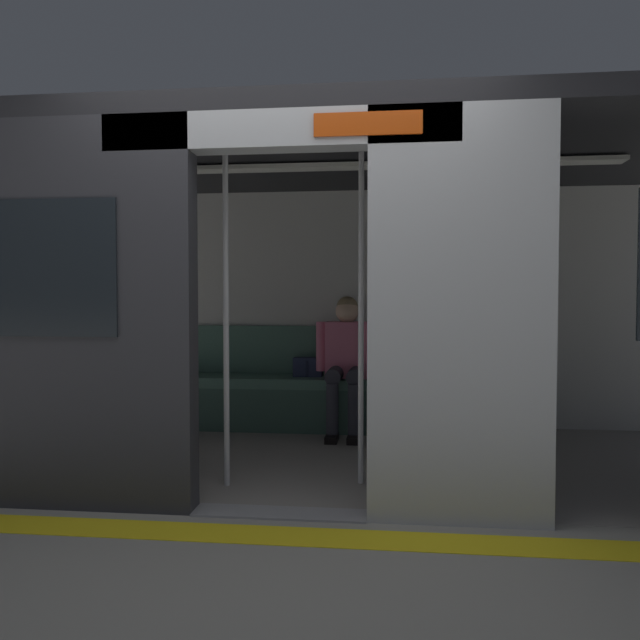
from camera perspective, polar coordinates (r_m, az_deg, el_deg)
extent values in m
plane|color=gray|center=(3.48, -3.85, -17.95)|extent=(60.00, 60.00, 0.00)
cube|color=yellow|center=(3.20, -4.85, -19.71)|extent=(8.00, 0.24, 0.01)
cube|color=#ADAFB5|center=(3.22, 13.13, 0.33)|extent=(0.96, 0.12, 2.19)
cube|color=black|center=(3.21, 13.19, 5.01)|extent=(0.53, 0.02, 0.55)
cube|color=black|center=(3.72, -26.49, 4.44)|extent=(1.10, 0.02, 0.76)
cube|color=#ADAFB5|center=(3.39, -3.94, 17.48)|extent=(1.92, 0.16, 0.20)
cube|color=#BF3F0C|center=(3.25, 4.56, 18.13)|extent=(0.56, 0.02, 0.12)
cube|color=black|center=(4.59, -1.16, 15.44)|extent=(6.40, 2.58, 0.12)
cube|color=gray|center=(4.62, -1.14, -12.80)|extent=(6.08, 2.42, 0.01)
cube|color=silver|center=(5.67, 0.43, 1.12)|extent=(6.08, 0.10, 2.19)
cube|color=#4C7566|center=(5.63, 0.37, -2.87)|extent=(3.52, 0.06, 0.45)
cube|color=white|center=(4.57, -1.16, 14.34)|extent=(4.48, 0.16, 0.03)
cube|color=gray|center=(3.47, -3.85, -17.85)|extent=(0.96, 0.19, 0.01)
cube|color=#4C7566|center=(5.44, 0.13, -5.90)|extent=(3.28, 0.44, 0.09)
cube|color=#39574C|center=(5.28, -0.11, -8.78)|extent=(3.28, 0.04, 0.39)
cube|color=pink|center=(5.37, 2.60, -2.84)|extent=(0.38, 0.23, 0.50)
sphere|color=beige|center=(5.35, 2.61, 0.84)|extent=(0.21, 0.21, 0.21)
sphere|color=#997F59|center=(5.36, 2.62, 1.23)|extent=(0.19, 0.19, 0.19)
cylinder|color=pink|center=(5.32, 5.10, -2.57)|extent=(0.08, 0.08, 0.44)
cylinder|color=pink|center=(5.36, 0.07, -2.53)|extent=(0.08, 0.08, 0.44)
cylinder|color=#2D2D38|center=(5.18, 3.41, -5.24)|extent=(0.14, 0.40, 0.14)
cylinder|color=#2D2D38|center=(5.20, 1.42, -5.22)|extent=(0.14, 0.40, 0.14)
cylinder|color=#2D2D38|center=(5.03, 3.25, -8.58)|extent=(0.10, 0.10, 0.44)
cylinder|color=#2D2D38|center=(5.05, 1.18, -8.55)|extent=(0.10, 0.10, 0.44)
cube|color=black|center=(5.03, 3.20, -11.26)|extent=(0.10, 0.22, 0.06)
cube|color=black|center=(5.04, 1.12, -11.22)|extent=(0.10, 0.22, 0.06)
cube|color=#262D4C|center=(5.47, -1.15, -4.49)|extent=(0.26, 0.14, 0.17)
cube|color=#1A2035|center=(5.39, -1.25, -4.67)|extent=(0.02, 0.01, 0.14)
cube|color=#26598C|center=(5.43, 6.73, -5.30)|extent=(0.25, 0.27, 0.03)
cylinder|color=silver|center=(3.81, -8.93, 0.47)|extent=(0.04, 0.04, 2.17)
cylinder|color=silver|center=(3.81, 3.93, 0.49)|extent=(0.04, 0.04, 2.17)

